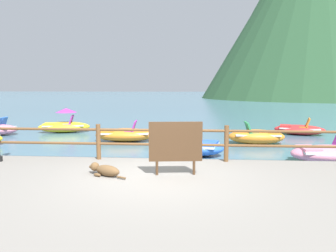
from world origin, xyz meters
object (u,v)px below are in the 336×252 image
(dog_resting, at_px, (105,170))
(pedal_boat_5, at_px, (125,134))
(pedal_boat_0, at_px, (257,136))
(pedal_boat_3, at_px, (64,125))
(pedal_boat_4, at_px, (192,147))
(sign_board, at_px, (176,142))
(pedal_boat_7, at_px, (329,153))
(pedal_boat_2, at_px, (299,129))

(dog_resting, bearing_deg, pedal_boat_5, 98.33)
(pedal_boat_0, xyz_separation_m, pedal_boat_5, (-5.53, 0.26, -0.02))
(pedal_boat_3, distance_m, pedal_boat_4, 8.34)
(pedal_boat_4, xyz_separation_m, pedal_boat_5, (-2.90, 2.64, 0.01))
(sign_board, relative_size, pedal_boat_5, 0.44)
(pedal_boat_0, bearing_deg, pedal_boat_7, -62.85)
(sign_board, height_order, pedal_boat_2, sign_board)
(dog_resting, xyz_separation_m, pedal_boat_0, (4.53, 6.59, -0.21))
(pedal_boat_2, xyz_separation_m, pedal_boat_7, (-0.97, -6.00, 0.03))
(dog_resting, bearing_deg, pedal_boat_2, 52.93)
(sign_board, bearing_deg, pedal_boat_3, 124.39)
(pedal_boat_3, height_order, pedal_boat_7, pedal_boat_3)
(pedal_boat_2, relative_size, pedal_boat_4, 1.05)
(pedal_boat_0, bearing_deg, sign_board, -114.97)
(pedal_boat_0, bearing_deg, pedal_boat_5, 177.27)
(dog_resting, xyz_separation_m, pedal_boat_7, (6.15, 3.43, -0.23))
(pedal_boat_5, bearing_deg, pedal_boat_2, 17.57)
(pedal_boat_3, bearing_deg, pedal_boat_4, -37.67)
(pedal_boat_3, xyz_separation_m, pedal_boat_7, (10.85, -5.88, -0.11))
(pedal_boat_4, bearing_deg, pedal_boat_3, 142.33)
(pedal_boat_2, bearing_deg, sign_board, -121.10)
(pedal_boat_4, distance_m, pedal_boat_7, 4.33)
(pedal_boat_5, bearing_deg, sign_board, -69.13)
(pedal_boat_0, relative_size, pedal_boat_5, 0.86)
(pedal_boat_7, bearing_deg, pedal_boat_5, 154.41)
(pedal_boat_0, height_order, pedal_boat_5, pedal_boat_0)
(sign_board, height_order, dog_resting, sign_board)
(sign_board, relative_size, pedal_boat_3, 0.43)
(pedal_boat_2, xyz_separation_m, pedal_boat_4, (-5.23, -5.22, 0.03))
(sign_board, bearing_deg, pedal_boat_0, 65.03)
(sign_board, bearing_deg, pedal_boat_5, 110.87)
(dog_resting, xyz_separation_m, pedal_boat_3, (-4.70, 9.30, -0.13))
(pedal_boat_7, bearing_deg, pedal_boat_2, 80.80)
(sign_board, xyz_separation_m, pedal_boat_7, (4.61, 3.25, -0.84))
(sign_board, distance_m, pedal_boat_7, 5.70)
(pedal_boat_0, xyz_separation_m, pedal_boat_7, (1.62, -3.16, -0.03))
(pedal_boat_3, bearing_deg, dog_resting, -63.18)
(pedal_boat_2, relative_size, pedal_boat_7, 1.05)
(pedal_boat_0, height_order, pedal_boat_3, pedal_boat_3)
(pedal_boat_3, xyz_separation_m, pedal_boat_5, (3.70, -2.45, -0.10))
(sign_board, relative_size, pedal_boat_7, 0.48)
(pedal_boat_3, distance_m, pedal_boat_5, 4.44)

